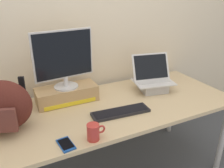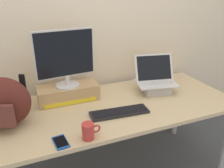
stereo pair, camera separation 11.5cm
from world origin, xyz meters
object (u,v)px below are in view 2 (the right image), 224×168
Objects in this scene: open_laptop at (155,84)px; cell_phone at (61,142)px; messenger_backpack at (3,102)px; coffee_mug at (89,131)px; toner_box_yellow at (68,93)px; external_keyboard at (119,112)px; desktop_monitor at (65,58)px.

open_laptop reaches higher than cell_phone.
messenger_backpack is 0.48m from cell_phone.
open_laptop is at bearing 18.74° from cell_phone.
toner_box_yellow is at bearing 90.21° from coffee_mug.
open_laptop is at bearing -9.26° from toner_box_yellow.
cell_phone is (0.29, -0.34, -0.16)m from messenger_backpack.
external_keyboard is 0.50m from cell_phone.
coffee_mug is 0.18m from cell_phone.
open_laptop is at bearing 32.54° from external_keyboard.
toner_box_yellow is 1.03× the size of desktop_monitor.
cell_phone is at bearing -153.66° from external_keyboard.
open_laptop is 3.21× the size of coffee_mug.
toner_box_yellow reaches higher than external_keyboard.
cell_phone is (-0.17, -0.55, -0.06)m from toner_box_yellow.
open_laptop is 1.22m from messenger_backpack.
messenger_backpack is at bearing 173.03° from external_keyboard.
messenger_backpack reaches higher than cell_phone.
messenger_backpack reaches higher than external_keyboard.
desktop_monitor is 0.67m from cell_phone.
messenger_backpack is at bearing 142.39° from coffee_mug.
desktop_monitor is at bearing 43.46° from messenger_backpack.
toner_box_yellow is at bearing 66.87° from cell_phone.
desktop_monitor is 0.58m from external_keyboard.
coffee_mug is (-0.29, -0.20, 0.04)m from external_keyboard.
coffee_mug is (0.46, -0.36, -0.12)m from messenger_backpack.
messenger_backpack is (-0.46, -0.21, -0.19)m from desktop_monitor.
messenger_backpack reaches higher than toner_box_yellow.
open_laptop is 0.87m from coffee_mug.
messenger_backpack reaches higher than open_laptop.
open_laptop reaches higher than toner_box_yellow.
external_keyboard is (0.29, -0.36, -0.35)m from desktop_monitor.
messenger_backpack is (-1.21, -0.09, 0.10)m from open_laptop.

